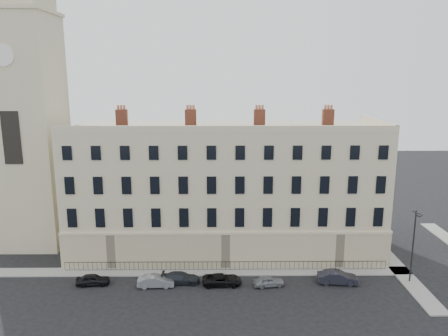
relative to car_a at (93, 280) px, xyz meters
The scene contains 13 objects.
ground 19.69m from the car_a, ahead, with size 160.00×160.00×0.00m, color black.
terrace 18.09m from the car_a, 35.58° to the left, with size 36.22×12.22×17.00m.
church_tower 23.97m from the car_a, 131.64° to the left, with size 8.00×8.13×44.00m.
pavement_terrace 9.96m from the car_a, 16.08° to the left, with size 48.00×2.00×0.12m, color gray.
pavement_east_return 33.06m from the car_a, 10.02° to the left, with size 2.00×24.00×0.12m, color gray.
railings 13.92m from the car_a, 13.10° to the left, with size 35.00×0.04×0.96m.
car_a is the anchor object (origin of this frame).
car_b 6.48m from the car_a, ahead, with size 1.28×3.67×1.21m, color gray.
car_c 8.91m from the car_a, ahead, with size 1.59×3.92×1.14m, color #22262D.
car_d 13.14m from the car_a, ahead, with size 1.85×4.02×1.12m, color black.
car_e 17.85m from the car_a, ahead, with size 1.26×3.13×1.07m, color gray.
car_f 24.97m from the car_a, ahead, with size 1.42×4.08×1.34m, color #22222D.
streetlamp 32.69m from the car_a, ahead, with size 0.57×1.65×7.77m.
Camera 1 is at (-6.62, -38.77, 21.14)m, focal length 35.00 mm.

